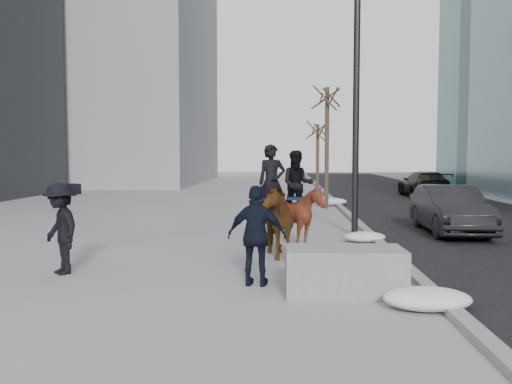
{
  "coord_description": "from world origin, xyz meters",
  "views": [
    {
      "loc": [
        0.57,
        -10.13,
        2.29
      ],
      "look_at": [
        0.0,
        1.2,
        1.5
      ],
      "focal_mm": 38.0,
      "sensor_mm": 36.0,
      "label": 1
    }
  ],
  "objects_px": {
    "planter": "(344,271)",
    "car_near": "(450,210)",
    "mounted_left": "(272,215)",
    "mounted_right": "(297,210)"
  },
  "relations": [
    {
      "from": "planter",
      "to": "car_near",
      "type": "distance_m",
      "value": 8.04
    },
    {
      "from": "car_near",
      "to": "mounted_left",
      "type": "xyz_separation_m",
      "value": [
        -5.1,
        -3.86,
        0.24
      ]
    },
    {
      "from": "car_near",
      "to": "planter",
      "type": "bearing_deg",
      "value": -117.56
    },
    {
      "from": "planter",
      "to": "car_near",
      "type": "height_order",
      "value": "car_near"
    },
    {
      "from": "car_near",
      "to": "mounted_right",
      "type": "height_order",
      "value": "mounted_right"
    },
    {
      "from": "mounted_left",
      "to": "mounted_right",
      "type": "xyz_separation_m",
      "value": [
        0.6,
        1.0,
        0.02
      ]
    },
    {
      "from": "mounted_left",
      "to": "mounted_right",
      "type": "height_order",
      "value": "mounted_left"
    },
    {
      "from": "planter",
      "to": "car_near",
      "type": "relative_size",
      "value": 0.46
    },
    {
      "from": "planter",
      "to": "mounted_right",
      "type": "xyz_separation_m",
      "value": [
        -0.66,
        4.2,
        0.57
      ]
    },
    {
      "from": "mounted_left",
      "to": "mounted_right",
      "type": "relative_size",
      "value": 1.05
    }
  ]
}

